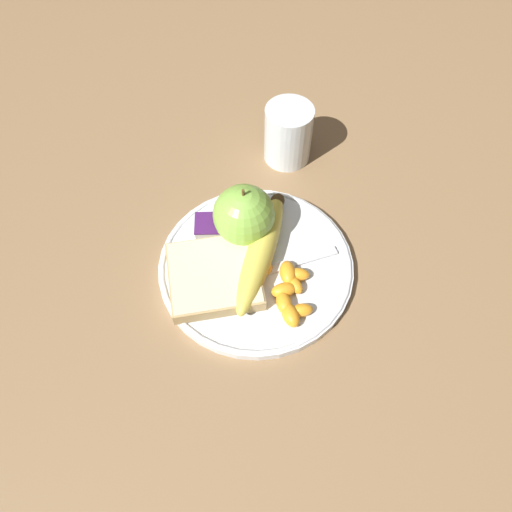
# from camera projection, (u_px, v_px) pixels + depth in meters

# --- Properties ---
(ground_plane) EXTENTS (3.00, 3.00, 0.00)m
(ground_plane) POSITION_uv_depth(u_px,v_px,m) (256.00, 269.00, 0.66)
(ground_plane) COLOR olive
(plate) EXTENTS (0.26, 0.26, 0.01)m
(plate) POSITION_uv_depth(u_px,v_px,m) (256.00, 266.00, 0.66)
(plate) COLOR silver
(plate) RESTS_ON ground_plane
(juice_glass) EXTENTS (0.07, 0.07, 0.09)m
(juice_glass) POSITION_uv_depth(u_px,v_px,m) (288.00, 135.00, 0.74)
(juice_glass) COLOR silver
(juice_glass) RESTS_ON ground_plane
(apple) EXTENTS (0.08, 0.08, 0.09)m
(apple) POSITION_uv_depth(u_px,v_px,m) (244.00, 215.00, 0.65)
(apple) COLOR #84BC47
(apple) RESTS_ON plate
(banana) EXTENTS (0.09, 0.19, 0.04)m
(banana) POSITION_uv_depth(u_px,v_px,m) (261.00, 250.00, 0.64)
(banana) COLOR #E0CC4C
(banana) RESTS_ON plate
(bread_slice) EXTENTS (0.13, 0.12, 0.02)m
(bread_slice) POSITION_uv_depth(u_px,v_px,m) (214.00, 276.00, 0.63)
(bread_slice) COLOR tan
(bread_slice) RESTS_ON plate
(fork) EXTENTS (0.17, 0.07, 0.00)m
(fork) POSITION_uv_depth(u_px,v_px,m) (264.00, 273.00, 0.64)
(fork) COLOR silver
(fork) RESTS_ON plate
(jam_packet) EXTENTS (0.05, 0.04, 0.02)m
(jam_packet) POSITION_uv_depth(u_px,v_px,m) (212.00, 227.00, 0.67)
(jam_packet) COLOR white
(jam_packet) RESTS_ON plate
(orange_segment_0) EXTENTS (0.03, 0.04, 0.02)m
(orange_segment_0) POSITION_uv_depth(u_px,v_px,m) (291.00, 315.00, 0.60)
(orange_segment_0) COLOR orange
(orange_segment_0) RESTS_ON plate
(orange_segment_1) EXTENTS (0.02, 0.03, 0.01)m
(orange_segment_1) POSITION_uv_depth(u_px,v_px,m) (257.00, 281.00, 0.63)
(orange_segment_1) COLOR orange
(orange_segment_1) RESTS_ON plate
(orange_segment_2) EXTENTS (0.03, 0.03, 0.02)m
(orange_segment_2) POSITION_uv_depth(u_px,v_px,m) (295.00, 285.00, 0.63)
(orange_segment_2) COLOR orange
(orange_segment_2) RESTS_ON plate
(orange_segment_3) EXTENTS (0.02, 0.03, 0.02)m
(orange_segment_3) POSITION_uv_depth(u_px,v_px,m) (284.00, 303.00, 0.61)
(orange_segment_3) COLOR orange
(orange_segment_3) RESTS_ON plate
(orange_segment_4) EXTENTS (0.03, 0.02, 0.02)m
(orange_segment_4) POSITION_uv_depth(u_px,v_px,m) (302.00, 310.00, 0.61)
(orange_segment_4) COLOR orange
(orange_segment_4) RESTS_ON plate
(orange_segment_5) EXTENTS (0.03, 0.03, 0.02)m
(orange_segment_5) POSITION_uv_depth(u_px,v_px,m) (262.00, 271.00, 0.64)
(orange_segment_5) COLOR orange
(orange_segment_5) RESTS_ON plate
(orange_segment_6) EXTENTS (0.02, 0.04, 0.02)m
(orange_segment_6) POSITION_uv_depth(u_px,v_px,m) (288.00, 273.00, 0.63)
(orange_segment_6) COLOR orange
(orange_segment_6) RESTS_ON plate
(orange_segment_7) EXTENTS (0.04, 0.03, 0.02)m
(orange_segment_7) POSITION_uv_depth(u_px,v_px,m) (284.00, 290.00, 0.62)
(orange_segment_7) COLOR orange
(orange_segment_7) RESTS_ON plate
(orange_segment_8) EXTENTS (0.03, 0.02, 0.02)m
(orange_segment_8) POSITION_uv_depth(u_px,v_px,m) (298.00, 274.00, 0.64)
(orange_segment_8) COLOR orange
(orange_segment_8) RESTS_ON plate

